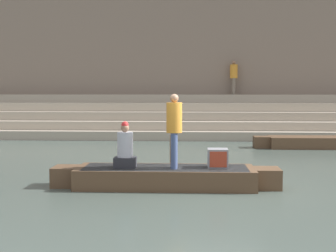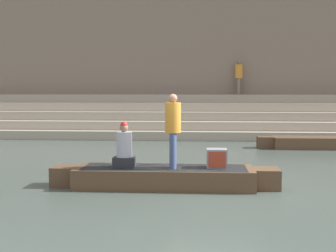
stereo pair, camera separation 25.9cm
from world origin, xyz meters
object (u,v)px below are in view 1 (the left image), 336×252
object	(u,v)px
moored_boat_shore	(325,142)
person_on_steps	(234,75)
person_standing	(174,126)
person_rowing	(125,149)
rowboat_main	(165,177)
tv_set	(218,158)
mooring_post	(172,151)

from	to	relation	value
moored_boat_shore	person_on_steps	distance (m)	6.59
person_standing	person_on_steps	bearing A→B (deg)	86.10
person_standing	person_rowing	size ratio (longest dim) A/B	1.59
rowboat_main	moored_boat_shore	bearing A→B (deg)	53.43
person_standing	tv_set	xyz separation A→B (m)	(1.04, 0.16, -0.78)
tv_set	mooring_post	size ratio (longest dim) A/B	0.49
rowboat_main	person_standing	distance (m)	1.26
tv_set	moored_boat_shore	world-z (taller)	tv_set
person_rowing	person_on_steps	bearing A→B (deg)	69.53
person_on_steps	person_rowing	bearing A→B (deg)	-144.16
tv_set	person_on_steps	size ratio (longest dim) A/B	0.28
person_standing	mooring_post	world-z (taller)	person_standing
rowboat_main	mooring_post	size ratio (longest dim) A/B	5.54
person_on_steps	tv_set	bearing A→B (deg)	-134.77
moored_boat_shore	rowboat_main	bearing A→B (deg)	-122.91
person_rowing	tv_set	bearing A→B (deg)	-1.68
moored_boat_shore	person_on_steps	world-z (taller)	person_on_steps
person_rowing	mooring_post	xyz separation A→B (m)	(0.99, 3.02, -0.42)
rowboat_main	person_rowing	world-z (taller)	person_rowing
rowboat_main	moored_boat_shore	size ratio (longest dim) A/B	0.96
person_standing	tv_set	world-z (taller)	person_standing
person_rowing	mooring_post	bearing A→B (deg)	67.32
rowboat_main	person_standing	size ratio (longest dim) A/B	3.10
person_standing	person_rowing	world-z (taller)	person_standing
person_rowing	mooring_post	distance (m)	3.21
tv_set	person_on_steps	bearing A→B (deg)	85.45
mooring_post	person_on_steps	distance (m)	10.51
person_rowing	tv_set	distance (m)	2.22
person_standing	person_rowing	bearing A→B (deg)	-175.61
person_rowing	tv_set	xyz separation A→B (m)	(2.21, 0.11, -0.21)
tv_set	mooring_post	world-z (taller)	mooring_post
rowboat_main	tv_set	world-z (taller)	tv_set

